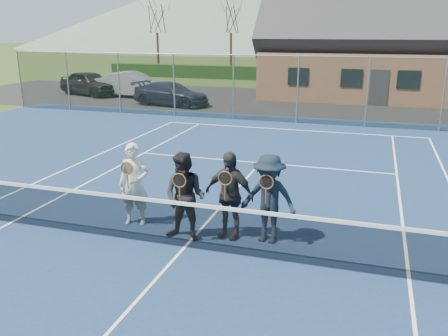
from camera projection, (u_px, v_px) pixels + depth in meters
The scene contains 19 objects.
ground at pixel (314, 103), 27.56m from camera, with size 220.00×220.00×0.00m, color #2E4518.
court_surface at pixel (185, 248), 9.26m from camera, with size 30.00×30.00×0.02m, color navy.
tarmac_carpark at pixel (248, 100), 28.72m from camera, with size 40.00×12.00×0.01m, color black.
hedge_row at pixel (333, 75), 38.39m from camera, with size 40.00×1.20×1.10m, color black.
hill_west at pixel (243, 6), 100.90m from camera, with size 110.00×110.00×18.00m, color #55665E.
car_a at pixel (90, 83), 30.68m from camera, with size 1.83×4.54×1.55m, color black.
car_b at pixel (132, 85), 29.81m from camera, with size 1.65×4.74×1.56m, color #92949A.
car_c at pixel (171, 94), 26.52m from camera, with size 1.81×4.46×1.30m, color black.
court_markings at pixel (185, 247), 9.25m from camera, with size 11.03×23.83×0.01m.
tennis_net at pixel (184, 223), 9.11m from camera, with size 11.68×0.08×1.10m.
perimeter_fence at pixel (298, 90), 21.18m from camera, with size 30.07×0.07×3.02m.
clubhouse at pixel (392, 32), 28.94m from camera, with size 15.60×8.20×7.70m.
tree_a at pixel (156, 10), 42.46m from camera, with size 3.20×3.20×7.77m.
tree_b at pixel (231, 9), 40.43m from camera, with size 3.20×3.20×7.77m.
tree_c at pixel (365, 7), 37.25m from camera, with size 3.20×3.20×7.77m.
player_a at pixel (134, 184), 10.16m from camera, with size 0.74×0.57×1.80m.
player_b at pixel (185, 197), 9.39m from camera, with size 0.91×0.73×1.80m.
player_c at pixel (229, 195), 9.52m from camera, with size 1.11×0.60×1.80m.
player_d at pixel (269, 199), 9.29m from camera, with size 1.23×0.80×1.80m.
Camera 1 is at (3.28, -7.82, 4.11)m, focal length 38.00 mm.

